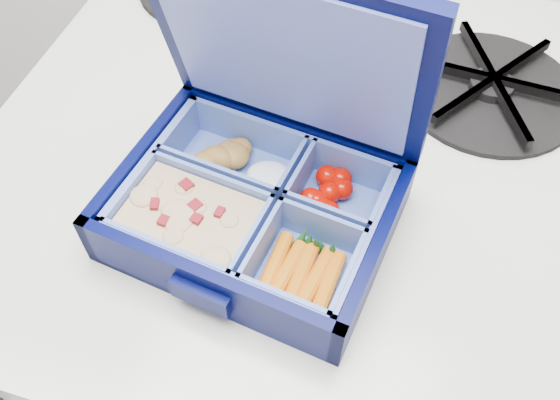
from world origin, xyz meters
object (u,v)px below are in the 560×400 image
(burner_grate, at_px, (492,84))
(fork, at_px, (355,146))
(bento_box, at_px, (254,209))
(stove, at_px, (314,330))

(burner_grate, height_order, fork, burner_grate)
(bento_box, xyz_separation_m, burner_grate, (0.17, 0.22, -0.01))
(bento_box, bearing_deg, stove, 82.76)
(stove, distance_m, burner_grate, 0.52)
(stove, height_order, bento_box, bento_box)
(stove, distance_m, bento_box, 0.53)
(fork, bearing_deg, bento_box, -90.13)
(stove, bearing_deg, bento_box, -105.41)
(burner_grate, relative_size, fork, 0.96)
(bento_box, height_order, fork, bento_box)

